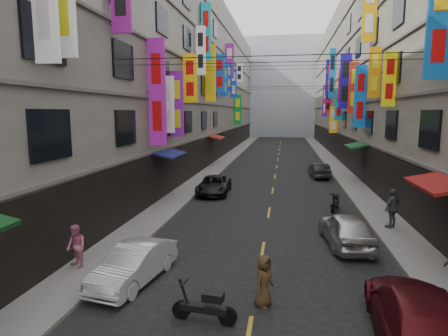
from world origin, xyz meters
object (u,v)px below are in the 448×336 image
(car_right_mid, at_px, (346,229))
(car_right_far, at_px, (319,170))
(scooter_crossing, at_px, (205,307))
(pedestrian_rfar, at_px, (392,208))
(pedestrian_lfar, at_px, (76,246))
(scooter_far_right, at_px, (335,203))
(car_left_mid, at_px, (134,264))
(car_left_far, at_px, (214,185))
(car_right_near, at_px, (418,318))
(pedestrian_crossing, at_px, (264,281))

(car_right_mid, relative_size, car_right_far, 1.10)
(scooter_crossing, height_order, pedestrian_rfar, pedestrian_rfar)
(car_right_mid, bearing_deg, pedestrian_lfar, 16.68)
(scooter_far_right, height_order, car_right_mid, car_right_mid)
(car_right_far, relative_size, pedestrian_rfar, 2.00)
(car_left_mid, bearing_deg, scooter_far_right, 63.46)
(car_left_far, xyz_separation_m, car_right_near, (7.94, -15.86, 0.13))
(scooter_far_right, relative_size, car_right_near, 0.34)
(car_right_far, relative_size, pedestrian_crossing, 2.47)
(car_right_near, xyz_separation_m, pedestrian_rfar, (1.87, 9.38, 0.32))
(scooter_crossing, bearing_deg, pedestrian_lfar, 70.37)
(scooter_crossing, distance_m, pedestrian_crossing, 1.89)
(pedestrian_lfar, bearing_deg, pedestrian_rfar, 59.77)
(car_right_far, xyz_separation_m, pedestrian_rfar, (2.13, -14.24, 0.44))
(scooter_crossing, xyz_separation_m, pedestrian_rfar, (7.06, 9.14, 0.62))
(car_left_far, bearing_deg, pedestrian_crossing, -75.90)
(car_left_far, bearing_deg, car_left_mid, -92.40)
(car_right_near, height_order, pedestrian_rfar, pedestrian_rfar)
(scooter_crossing, xyz_separation_m, pedestrian_lfar, (-5.16, 2.48, 0.45))
(car_left_mid, relative_size, pedestrian_lfar, 2.46)
(scooter_far_right, relative_size, pedestrian_rfar, 0.94)
(scooter_crossing, distance_m, scooter_far_right, 13.40)
(scooter_crossing, distance_m, car_right_far, 23.90)
(car_left_far, height_order, pedestrian_rfar, pedestrian_rfar)
(car_right_far, bearing_deg, pedestrian_lfar, 58.51)
(car_left_mid, distance_m, pedestrian_rfar, 12.21)
(car_left_far, xyz_separation_m, car_right_far, (7.68, 7.76, 0.01))
(car_right_mid, height_order, pedestrian_crossing, pedestrian_crossing)
(scooter_far_right, xyz_separation_m, pedestrian_crossing, (-3.42, -11.35, 0.32))
(scooter_crossing, distance_m, pedestrian_lfar, 5.74)
(scooter_crossing, height_order, car_left_far, car_left_far)
(car_right_far, relative_size, pedestrian_lfar, 2.44)
(scooter_crossing, height_order, pedestrian_lfar, pedestrian_lfar)
(car_right_mid, relative_size, pedestrian_lfar, 2.68)
(scooter_far_right, height_order, car_left_mid, car_left_mid)
(car_left_mid, relative_size, car_left_far, 0.86)
(car_left_far, bearing_deg, scooter_crossing, -82.18)
(car_right_mid, xyz_separation_m, pedestrian_lfar, (-9.76, -4.16, 0.19))
(scooter_far_right, distance_m, car_left_mid, 13.03)
(car_left_mid, bearing_deg, car_left_far, 99.44)
(car_left_mid, xyz_separation_m, car_left_far, (0.06, 13.66, -0.01))
(car_right_mid, relative_size, pedestrian_rfar, 2.20)
(pedestrian_rfar, bearing_deg, car_left_mid, -7.11)
(car_left_far, xyz_separation_m, pedestrian_lfar, (-2.41, -13.14, 0.28))
(pedestrian_crossing, bearing_deg, scooter_far_right, 9.79)
(pedestrian_lfar, distance_m, pedestrian_rfar, 13.92)
(scooter_crossing, xyz_separation_m, car_left_mid, (-2.81, 1.97, 0.18))
(scooter_far_right, xyz_separation_m, car_right_near, (0.30, -12.71, 0.30))
(car_left_far, distance_m, car_right_far, 10.92)
(pedestrian_lfar, bearing_deg, car_left_mid, 18.91)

